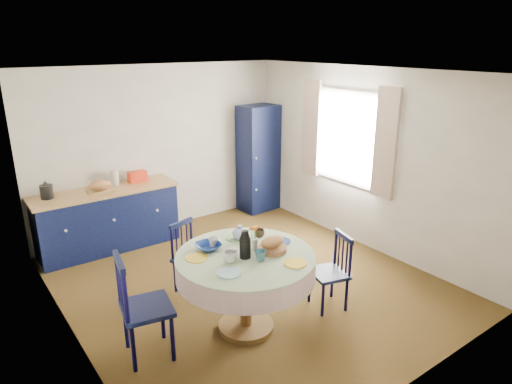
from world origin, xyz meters
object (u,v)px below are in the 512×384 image
pantry_cabinet (258,159)px  dining_table (246,266)px  mug_a (230,257)px  chair_left (141,306)px  chair_far (190,257)px  mug_c (259,233)px  chair_right (332,271)px  mug_d (213,242)px  cobalt_bowl (208,246)px  kitchen_counter (107,218)px  mug_b (260,256)px

pantry_cabinet → dining_table: size_ratio=1.32×
pantry_cabinet → mug_a: pantry_cabinet is taller
chair_left → chair_far: (0.93, 0.80, -0.10)m
mug_c → chair_right: bearing=-35.9°
chair_right → mug_d: bearing=-100.4°
chair_right → mug_c: (-0.64, 0.46, 0.45)m
dining_table → mug_d: size_ratio=13.26×
cobalt_bowl → dining_table: bearing=-54.0°
mug_d → dining_table: bearing=-66.0°
dining_table → chair_right: 1.05m
dining_table → chair_left: dining_table is taller
mug_c → pantry_cabinet: bearing=53.6°
kitchen_counter → cobalt_bowl: size_ratio=7.73×
chair_far → cobalt_bowl: (-0.15, -0.69, 0.44)m
mug_a → mug_d: (0.05, 0.39, -0.01)m
pantry_cabinet → dining_table: pantry_cabinet is taller
kitchen_counter → mug_d: size_ratio=18.94×
chair_far → mug_d: 0.81m
cobalt_bowl → mug_d: bearing=20.4°
cobalt_bowl → chair_right: bearing=-23.5°
dining_table → pantry_cabinet: bearing=51.4°
pantry_cabinet → chair_right: (-1.20, -2.97, -0.47)m
chair_far → mug_a: 1.15m
chair_far → mug_b: (0.13, -1.20, 0.46)m
pantry_cabinet → dining_table: bearing=-131.8°
kitchen_counter → dining_table: same height
kitchen_counter → pantry_cabinet: bearing=1.5°
chair_right → mug_b: mug_b is taller
kitchen_counter → mug_b: 2.97m
mug_b → dining_table: bearing=102.6°
cobalt_bowl → mug_a: bearing=-86.0°
dining_table → chair_left: 1.05m
kitchen_counter → chair_left: bearing=-101.7°
pantry_cabinet → mug_c: 3.11m
pantry_cabinet → mug_c: bearing=-129.6°
chair_left → cobalt_bowl: 0.86m
chair_right → mug_b: size_ratio=7.80×
mug_c → cobalt_bowl: size_ratio=0.44×
pantry_cabinet → mug_b: bearing=-129.5°
mug_a → mug_b: mug_a is taller
mug_a → cobalt_bowl: bearing=94.0°
chair_left → mug_d: 0.94m
pantry_cabinet → mug_c: size_ratio=16.20×
mug_c → dining_table: bearing=-144.2°
cobalt_bowl → pantry_cabinet: bearing=45.0°
chair_far → mug_d: mug_d is taller
kitchen_counter → chair_left: size_ratio=1.89×
mug_b → mug_d: bearing=110.2°
dining_table → mug_b: dining_table is taller
pantry_cabinet → dining_table: (-2.20, -2.76, -0.20)m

